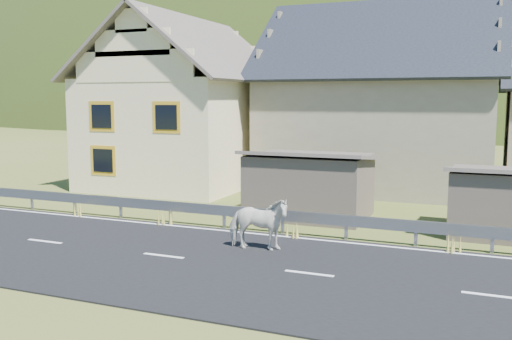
% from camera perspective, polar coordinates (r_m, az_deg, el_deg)
% --- Properties ---
extents(ground, '(160.00, 160.00, 0.00)m').
position_cam_1_polar(ground, '(13.78, 5.34, -10.43)').
color(ground, '#3A4F17').
rests_on(ground, ground).
extents(road, '(60.00, 7.00, 0.04)m').
position_cam_1_polar(road, '(13.78, 5.34, -10.35)').
color(road, black).
rests_on(road, ground).
extents(lane_markings, '(60.00, 6.60, 0.01)m').
position_cam_1_polar(lane_markings, '(13.77, 5.35, -10.25)').
color(lane_markings, silver).
rests_on(lane_markings, road).
extents(guardrail, '(28.10, 0.09, 0.75)m').
position_cam_1_polar(guardrail, '(17.08, 9.02, -5.08)').
color(guardrail, '#93969B').
rests_on(guardrail, ground).
extents(shed_left, '(4.30, 3.30, 2.40)m').
position_cam_1_polar(shed_left, '(20.17, 5.39, -1.59)').
color(shed_left, brown).
rests_on(shed_left, ground).
extents(shed_right, '(3.80, 2.90, 2.20)m').
position_cam_1_polar(shed_right, '(18.85, 24.19, -3.12)').
color(shed_right, brown).
rests_on(shed_right, ground).
extents(house_cream, '(7.80, 9.80, 8.30)m').
position_cam_1_polar(house_cream, '(28.19, -7.00, 7.52)').
color(house_cream, '#F7E7AF').
rests_on(house_cream, ground).
extents(house_stone_a, '(10.80, 9.80, 8.90)m').
position_cam_1_polar(house_stone_a, '(27.99, 12.63, 7.97)').
color(house_stone_a, gray).
rests_on(house_stone_a, ground).
extents(mountain, '(440.00, 280.00, 260.00)m').
position_cam_1_polar(mountain, '(194.08, 22.59, -0.53)').
color(mountain, '#223E13').
rests_on(mountain, ground).
extents(conifer_patch, '(76.00, 50.00, 28.00)m').
position_cam_1_polar(conifer_patch, '(135.97, -3.24, 7.94)').
color(conifer_patch, black).
rests_on(conifer_patch, ground).
extents(horse, '(1.00, 1.83, 1.47)m').
position_cam_1_polar(horse, '(15.59, 0.19, -5.37)').
color(horse, silver).
rests_on(horse, road).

